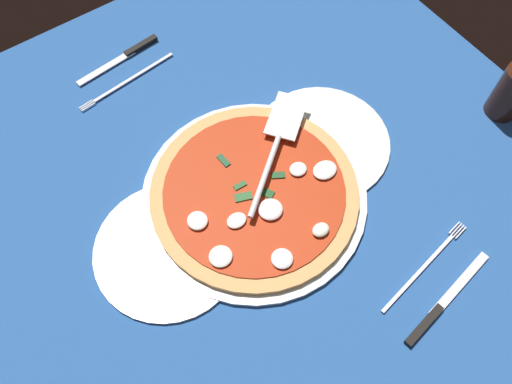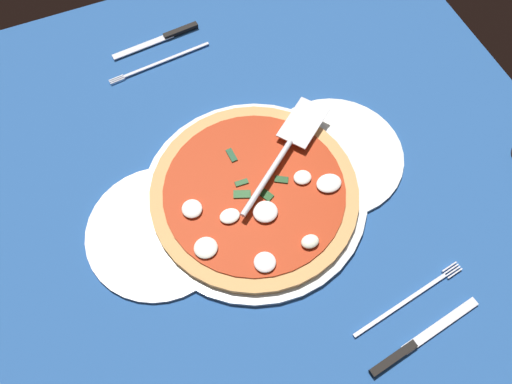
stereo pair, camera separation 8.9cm
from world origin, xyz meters
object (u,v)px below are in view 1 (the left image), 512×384
(dinner_plate_left, at_px, (168,249))
(dinner_plate_right, at_px, (321,142))
(pizza_server, at_px, (276,144))
(place_setting_far, at_px, (126,69))
(place_setting_near, at_px, (432,287))
(pizza, at_px, (257,194))

(dinner_plate_left, distance_m, dinner_plate_right, 0.34)
(dinner_plate_right, distance_m, pizza_server, 0.10)
(pizza_server, distance_m, place_setting_far, 0.36)
(dinner_plate_left, xyz_separation_m, place_setting_near, (0.31, -0.30, -0.00))
(pizza_server, xyz_separation_m, place_setting_near, (0.06, -0.34, -0.04))
(dinner_plate_right, xyz_separation_m, pizza, (-0.16, -0.03, 0.02))
(dinner_plate_left, relative_size, place_setting_near, 1.12)
(pizza, xyz_separation_m, pizza_server, (0.08, 0.05, 0.02))
(dinner_plate_right, xyz_separation_m, place_setting_far, (-0.21, 0.36, -0.00))
(pizza, relative_size, place_setting_far, 1.57)
(place_setting_near, relative_size, place_setting_far, 0.96)
(dinner_plate_left, height_order, place_setting_far, place_setting_far)
(dinner_plate_left, xyz_separation_m, place_setting_far, (0.13, 0.38, -0.00))
(dinner_plate_left, distance_m, place_setting_near, 0.43)
(dinner_plate_left, height_order, pizza_server, pizza_server)
(place_setting_far, bearing_deg, pizza, 91.11)
(place_setting_near, bearing_deg, dinner_plate_left, 127.13)
(pizza, bearing_deg, dinner_plate_right, 8.94)
(dinner_plate_right, relative_size, pizza, 0.70)
(pizza_server, xyz_separation_m, place_setting_far, (-0.12, 0.33, -0.04))
(place_setting_near, bearing_deg, pizza_server, 90.66)
(pizza, bearing_deg, place_setting_far, 96.70)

